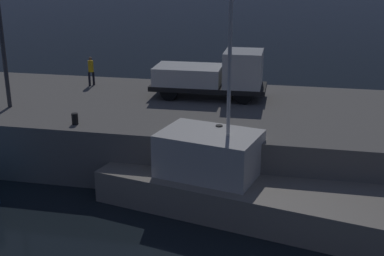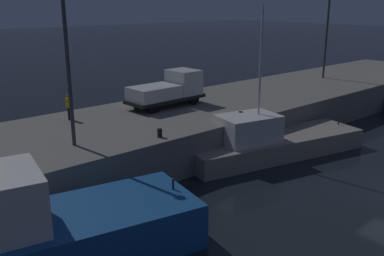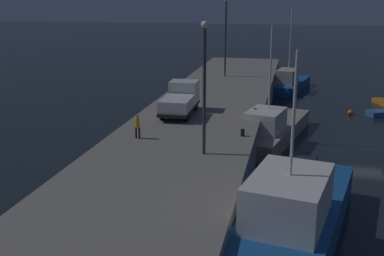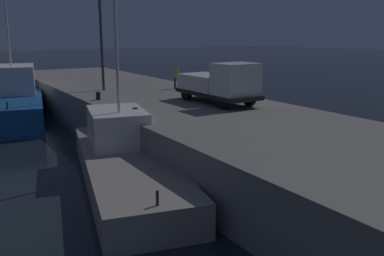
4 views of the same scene
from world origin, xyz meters
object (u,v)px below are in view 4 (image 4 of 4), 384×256
(lamp_post_west, at_px, (101,25))
(fishing_trawler_red, at_px, (13,101))
(utility_truck, at_px, (220,84))
(dockworker, at_px, (177,76))
(bollard_central, at_px, (98,96))
(fishing_boat_white, at_px, (124,159))
(bollard_west, at_px, (135,113))

(lamp_post_west, bearing_deg, fishing_trawler_red, -132.82)
(utility_truck, height_order, dockworker, utility_truck)
(bollard_central, bearing_deg, fishing_trawler_red, -158.83)
(fishing_boat_white, relative_size, bollard_west, 27.68)
(lamp_post_west, bearing_deg, bollard_central, -24.10)
(utility_truck, bearing_deg, fishing_boat_white, -70.34)
(utility_truck, distance_m, bollard_central, 7.74)
(fishing_trawler_red, distance_m, fishing_boat_white, 17.29)
(lamp_post_west, relative_size, dockworker, 4.90)
(dockworker, xyz_separation_m, bollard_west, (8.44, -7.20, -0.69))
(fishing_trawler_red, height_order, utility_truck, fishing_trawler_red)
(lamp_post_west, height_order, bollard_west, lamp_post_west)
(fishing_trawler_red, height_order, bollard_central, fishing_trawler_red)
(fishing_trawler_red, bearing_deg, bollard_west, 11.91)
(fishing_boat_white, bearing_deg, dockworker, 139.33)
(bollard_central, bearing_deg, bollard_west, -2.81)
(lamp_post_west, bearing_deg, bollard_west, -11.78)
(lamp_post_west, relative_size, bollard_west, 16.68)
(fishing_boat_white, distance_m, bollard_west, 2.63)
(fishing_boat_white, bearing_deg, bollard_west, 138.16)
(fishing_boat_white, distance_m, dockworker, 13.23)
(bollard_west, bearing_deg, bollard_central, 177.19)
(lamp_post_west, relative_size, utility_truck, 1.35)
(fishing_boat_white, xyz_separation_m, lamp_post_west, (-12.03, 3.48, 6.25))
(bollard_central, bearing_deg, lamp_post_west, 155.90)
(lamp_post_west, distance_m, dockworker, 6.60)
(dockworker, bearing_deg, fishing_boat_white, -40.67)
(fishing_trawler_red, xyz_separation_m, bollard_central, (9.38, 3.63, 1.30))
(utility_truck, xyz_separation_m, bollard_central, (-5.19, -5.67, -0.95))
(lamp_post_west, xyz_separation_m, utility_truck, (9.44, 3.76, -3.48))
(fishing_boat_white, distance_m, lamp_post_west, 13.99)
(dockworker, bearing_deg, bollard_central, -73.21)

